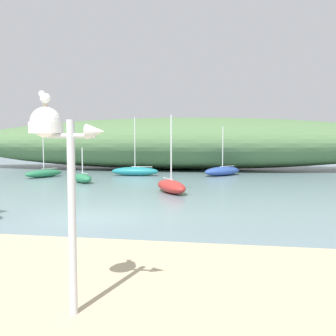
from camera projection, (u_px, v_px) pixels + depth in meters
The scene contains 9 objects.
ground_plane at pixel (90, 218), 13.50m from camera, with size 120.00×120.00×0.00m, color gray.
distant_hill at pixel (174, 143), 40.24m from camera, with size 51.84×13.25×5.76m, color #517547.
mast_structure at pixel (56, 145), 5.29m from camera, with size 1.16×0.50×3.15m.
seagull_on_radar at pixel (45, 97), 5.28m from camera, with size 0.33×0.27×0.25m.
sailboat_outer_mooring at pixel (83, 178), 25.71m from camera, with size 2.40×2.47×2.56m.
sailboat_near_shore at pixel (171, 186), 20.38m from camera, with size 2.65×3.47×4.46m.
sailboat_off_point at pixel (222, 171), 31.70m from camera, with size 3.96×4.38×4.36m.
sailboat_far_right at pixel (135, 171), 31.53m from camera, with size 4.24×1.43×5.19m.
sailboat_mid_channel at pixel (44, 173), 30.00m from camera, with size 2.47×3.72×3.98m.
Camera 1 is at (5.09, -12.69, 2.79)m, focal length 37.99 mm.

